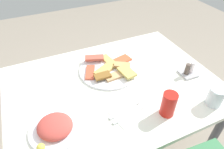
# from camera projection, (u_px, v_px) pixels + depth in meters

# --- Properties ---
(dining_table) EXTENTS (1.12, 0.82, 0.75)m
(dining_table) POSITION_uv_depth(u_px,v_px,m) (114.00, 96.00, 1.15)
(dining_table) COLOR white
(dining_table) RESTS_ON ground_plane
(pide_platter) EXTENTS (0.35, 0.35, 0.04)m
(pide_platter) POSITION_uv_depth(u_px,v_px,m) (109.00, 69.00, 1.18)
(pide_platter) COLOR white
(pide_platter) RESTS_ON dining_table
(salad_plate_greens) EXTENTS (0.23, 0.23, 0.06)m
(salad_plate_greens) POSITION_uv_depth(u_px,v_px,m) (55.00, 127.00, 0.86)
(salad_plate_greens) COLOR white
(salad_plate_greens) RESTS_ON dining_table
(soda_can) EXTENTS (0.07, 0.07, 0.12)m
(soda_can) POSITION_uv_depth(u_px,v_px,m) (169.00, 104.00, 0.90)
(soda_can) COLOR red
(soda_can) RESTS_ON dining_table
(drinking_glass) EXTENTS (0.07, 0.07, 0.10)m
(drinking_glass) POSITION_uv_depth(u_px,v_px,m) (215.00, 97.00, 0.96)
(drinking_glass) COLOR silver
(drinking_glass) RESTS_ON dining_table
(paper_napkin) EXTENTS (0.16, 0.16, 0.00)m
(paper_napkin) POSITION_uv_depth(u_px,v_px,m) (126.00, 113.00, 0.94)
(paper_napkin) COLOR white
(paper_napkin) RESTS_ON dining_table
(fork) EXTENTS (0.18, 0.05, 0.00)m
(fork) POSITION_uv_depth(u_px,v_px,m) (125.00, 110.00, 0.95)
(fork) COLOR silver
(fork) RESTS_ON paper_napkin
(spoon) EXTENTS (0.17, 0.04, 0.00)m
(spoon) POSITION_uv_depth(u_px,v_px,m) (128.00, 115.00, 0.93)
(spoon) COLOR silver
(spoon) RESTS_ON paper_napkin
(condiment_caddy) EXTENTS (0.09, 0.09, 0.08)m
(condiment_caddy) POSITION_uv_depth(u_px,v_px,m) (189.00, 71.00, 1.14)
(condiment_caddy) COLOR #B2B2B7
(condiment_caddy) RESTS_ON dining_table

